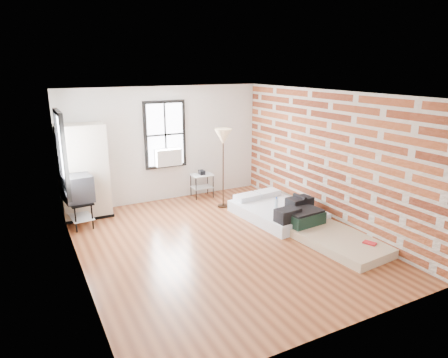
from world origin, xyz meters
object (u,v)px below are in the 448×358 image
mattress_main (278,210)px  mattress_bare (327,233)px  side_table (202,179)px  tv_stand (78,189)px  floor_lamp (223,140)px  wardrobe (84,172)px

mattress_main → mattress_bare: mattress_main is taller
side_table → tv_stand: 3.13m
mattress_bare → mattress_main: bearing=91.4°
floor_lamp → mattress_bare: bearing=-70.9°
floor_lamp → wardrobe: bearing=164.5°
wardrobe → side_table: bearing=1.9°
side_table → floor_lamp: (0.15, -0.90, 1.14)m
side_table → tv_stand: size_ratio=0.63×
mattress_main → tv_stand: tv_stand is taller
mattress_main → mattress_bare: bearing=-88.8°
mattress_main → tv_stand: size_ratio=1.84×
mattress_main → floor_lamp: size_ratio=1.09×
wardrobe → side_table: wardrobe is taller
side_table → tv_stand: bearing=-169.7°
mattress_main → tv_stand: 4.30m
mattress_main → floor_lamp: floor_lamp is taller
wardrobe → floor_lamp: 3.16m
wardrobe → floor_lamp: wardrobe is taller
mattress_bare → tv_stand: bearing=139.1°
floor_lamp → mattress_main: bearing=-58.4°
tv_stand → wardrobe: bearing=61.1°
wardrobe → floor_lamp: (3.00, -0.83, 0.58)m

